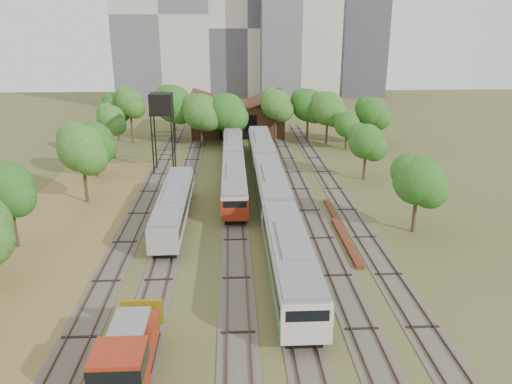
{
  "coord_description": "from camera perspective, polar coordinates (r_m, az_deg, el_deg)",
  "views": [
    {
      "loc": [
        -2.23,
        -31.45,
        18.69
      ],
      "look_at": [
        0.22,
        16.83,
        2.5
      ],
      "focal_mm": 35.0,
      "sensor_mm": 36.0,
      "label": 1
    }
  ],
  "objects": [
    {
      "name": "railcar_rear",
      "position": [
        90.79,
        -2.74,
        7.98
      ],
      "size": [
        3.25,
        16.08,
        4.02
      ],
      "color": "black",
      "rests_on": "ground"
    },
    {
      "name": "tower_right",
      "position": [
        124.62,
        4.91,
        20.9
      ],
      "size": [
        18.0,
        16.0,
        48.0
      ],
      "primitive_type": "cube",
      "color": "#B8B3A1",
      "rests_on": "ground"
    },
    {
      "name": "tower_far_right",
      "position": [
        146.09,
        11.94,
        16.3
      ],
      "size": [
        12.0,
        12.0,
        28.0
      ],
      "primitive_type": "cube",
      "color": "#404247",
      "rests_on": "ground"
    },
    {
      "name": "old_grey_coach",
      "position": [
        49.88,
        -9.37,
        -1.53
      ],
      "size": [
        2.68,
        18.0,
        3.31
      ],
      "color": "black",
      "rests_on": "ground"
    },
    {
      "name": "tracks",
      "position": [
        59.47,
        -1.25,
        0.24
      ],
      "size": [
        24.6,
        80.0,
        0.19
      ],
      "color": "#4C473D",
      "rests_on": "ground"
    },
    {
      "name": "tower_left",
      "position": [
        127.45,
        -10.61,
        19.26
      ],
      "size": [
        22.0,
        16.0,
        42.0
      ],
      "primitive_type": "cube",
      "color": "#B8B3A1",
      "rests_on": "ground"
    },
    {
      "name": "shunter_locomotive",
      "position": [
        29.06,
        -14.5,
        -18.05
      ],
      "size": [
        2.65,
        8.1,
        3.47
      ],
      "color": "black",
      "rests_on": "ground"
    },
    {
      "name": "dry_grass_patch",
      "position": [
        46.4,
        -22.65,
        -6.74
      ],
      "size": [
        14.0,
        60.0,
        0.04
      ],
      "primitive_type": "cube",
      "color": "brown",
      "rests_on": "ground"
    },
    {
      "name": "maintenance_shed",
      "position": [
        90.82,
        -2.11,
        8.5
      ],
      "size": [
        16.45,
        11.55,
        7.58
      ],
      "color": "#361C13",
      "rests_on": "ground"
    },
    {
      "name": "railcar_red_set",
      "position": [
        64.28,
        -2.6,
        3.25
      ],
      "size": [
        2.73,
        34.57,
        3.37
      ],
      "color": "black",
      "rests_on": "ground"
    },
    {
      "name": "tree_band_right",
      "position": [
        61.55,
        13.55,
        4.9
      ],
      "size": [
        5.48,
        37.46,
        7.43
      ],
      "color": "#382616",
      "rests_on": "ground"
    },
    {
      "name": "ground",
      "position": [
        36.65,
        1.02,
        -12.15
      ],
      "size": [
        240.0,
        240.0,
        0.0
      ],
      "primitive_type": "plane",
      "color": "#475123",
      "rests_on": "ground"
    },
    {
      "name": "tree_band_left",
      "position": [
        54.44,
        -22.4,
        2.77
      ],
      "size": [
        8.5,
        65.28,
        8.76
      ],
      "color": "#382616",
      "rests_on": "ground"
    },
    {
      "name": "railcar_green_set",
      "position": [
        53.59,
        1.77,
        0.38
      ],
      "size": [
        3.08,
        52.08,
        3.82
      ],
      "color": "black",
      "rests_on": "ground"
    },
    {
      "name": "water_tower",
      "position": [
        66.93,
        -10.76,
        9.65
      ],
      "size": [
        3.0,
        3.0,
        10.38
      ],
      "color": "black",
      "rests_on": "ground"
    },
    {
      "name": "tower_centre",
      "position": [
        131.52,
        -1.12,
        18.21
      ],
      "size": [
        20.0,
        18.0,
        36.0
      ],
      "primitive_type": "cube",
      "color": "beige",
      "rests_on": "ground"
    },
    {
      "name": "rail_pile_far",
      "position": [
        52.68,
        8.72,
        -2.34
      ],
      "size": [
        0.48,
        7.75,
        0.25
      ],
      "primitive_type": "cube",
      "color": "#602D1B",
      "rests_on": "ground"
    },
    {
      "name": "rail_pile_near",
      "position": [
        45.94,
        10.27,
        -5.57
      ],
      "size": [
        0.69,
        10.35,
        0.34
      ],
      "primitive_type": "cube",
      "color": "#602D1B",
      "rests_on": "ground"
    },
    {
      "name": "tree_band_far",
      "position": [
        82.19,
        -0.72,
        9.57
      ],
      "size": [
        43.99,
        8.94,
        9.5
      ],
      "color": "#382616",
      "rests_on": "ground"
    }
  ]
}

